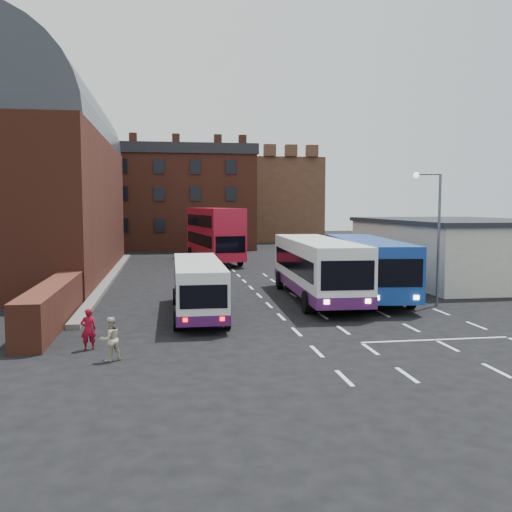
{
  "coord_description": "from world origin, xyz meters",
  "views": [
    {
      "loc": [
        -5.25,
        -23.39,
        5.21
      ],
      "look_at": [
        0.0,
        10.0,
        2.2
      ],
      "focal_mm": 40.0,
      "sensor_mm": 36.0,
      "label": 1
    }
  ],
  "objects": [
    {
      "name": "bus_white_outbound",
      "position": [
        -3.81,
        3.53,
        1.52
      ],
      "size": [
        2.44,
        9.43,
        2.57
      ],
      "rotation": [
        0.0,
        0.0,
        -0.01
      ],
      "color": "silver",
      "rests_on": "ground"
    },
    {
      "name": "ground",
      "position": [
        0.0,
        0.0,
        0.0
      ],
      "size": [
        180.0,
        180.0,
        0.0
      ],
      "primitive_type": "plane",
      "color": "black"
    },
    {
      "name": "brick_terrace",
      "position": [
        -6.0,
        46.0,
        5.5
      ],
      "size": [
        22.0,
        10.0,
        11.0
      ],
      "primitive_type": "cube",
      "color": "brown",
      "rests_on": "ground"
    },
    {
      "name": "pedestrian_red",
      "position": [
        -8.09,
        -2.47,
        0.75
      ],
      "size": [
        0.63,
        0.5,
        1.51
      ],
      "primitive_type": "imported",
      "rotation": [
        0.0,
        0.0,
        3.42
      ],
      "color": "maroon",
      "rests_on": "ground"
    },
    {
      "name": "bus_red_double",
      "position": [
        -0.96,
        28.71,
        2.64
      ],
      "size": [
        4.47,
        12.67,
        4.96
      ],
      "rotation": [
        0.0,
        0.0,
        3.28
      ],
      "color": "red",
      "rests_on": "ground"
    },
    {
      "name": "cream_building",
      "position": [
        15.0,
        14.0,
        2.16
      ],
      "size": [
        10.4,
        16.4,
        4.25
      ],
      "color": "beige",
      "rests_on": "ground"
    },
    {
      "name": "railway_station",
      "position": [
        -15.5,
        21.0,
        7.64
      ],
      "size": [
        12.0,
        28.0,
        16.0
      ],
      "color": "#602B1E",
      "rests_on": "ground"
    },
    {
      "name": "pedestrian_beige",
      "position": [
        -7.17,
        -4.11,
        0.75
      ],
      "size": [
        0.91,
        0.87,
        1.49
      ],
      "primitive_type": "imported",
      "rotation": [
        0.0,
        0.0,
        3.71
      ],
      "color": "#C0B793",
      "rests_on": "ground"
    },
    {
      "name": "street_lamp",
      "position": [
        8.38,
        4.18,
        4.17
      ],
      "size": [
        1.3,
        0.72,
        6.91
      ],
      "rotation": [
        0.0,
        0.0,
        -0.43
      ],
      "color": "#53575C",
      "rests_on": "ground"
    },
    {
      "name": "bus_blue",
      "position": [
        6.0,
        7.49,
        1.94
      ],
      "size": [
        4.15,
        12.29,
        3.29
      ],
      "rotation": [
        0.0,
        0.0,
        3.02
      ],
      "color": "navy",
      "rests_on": "ground"
    },
    {
      "name": "castle_keep",
      "position": [
        6.0,
        66.0,
        6.0
      ],
      "size": [
        22.0,
        22.0,
        12.0
      ],
      "primitive_type": "cube",
      "color": "brown",
      "rests_on": "ground"
    },
    {
      "name": "bus_white_inbound",
      "position": [
        2.9,
        6.86,
        1.96
      ],
      "size": [
        3.44,
        12.29,
        3.33
      ],
      "rotation": [
        0.0,
        0.0,
        3.1
      ],
      "color": "white",
      "rests_on": "ground"
    },
    {
      "name": "forecourt_wall",
      "position": [
        -10.2,
        2.0,
        0.9
      ],
      "size": [
        1.2,
        10.0,
        1.8
      ],
      "primitive_type": "cube",
      "color": "#602B1E",
      "rests_on": "ground"
    }
  ]
}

